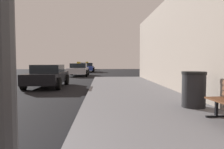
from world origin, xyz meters
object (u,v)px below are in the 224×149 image
(car_silver, at_px, (78,69))
(car_yellow, at_px, (85,66))
(trash_bin, at_px, (194,89))
(car_blue, at_px, (87,67))
(car_black, at_px, (47,76))

(car_silver, bearing_deg, car_yellow, -87.55)
(trash_bin, height_order, car_blue, car_blue)
(car_blue, height_order, car_yellow, car_blue)
(trash_bin, distance_m, car_silver, 17.01)
(car_black, distance_m, car_silver, 9.82)
(car_black, height_order, car_silver, car_silver)
(car_silver, relative_size, car_blue, 0.97)
(trash_bin, relative_size, car_silver, 0.24)
(car_yellow, bearing_deg, car_blue, 96.41)
(car_black, bearing_deg, car_yellow, -89.89)
(trash_bin, height_order, car_silver, car_silver)
(car_black, relative_size, car_yellow, 0.99)
(car_black, distance_m, car_yellow, 27.53)
(trash_bin, bearing_deg, car_black, 131.46)
(trash_bin, distance_m, car_yellow, 34.48)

